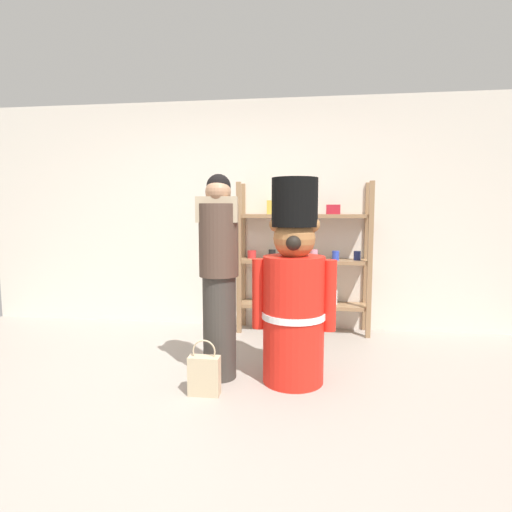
# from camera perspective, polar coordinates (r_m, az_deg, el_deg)

# --- Properties ---
(ground_plane) EXTENTS (6.40, 6.40, 0.00)m
(ground_plane) POSITION_cam_1_polar(r_m,az_deg,el_deg) (3.00, -7.88, -20.52)
(ground_plane) COLOR #9E9389
(back_wall) EXTENTS (6.40, 0.12, 2.60)m
(back_wall) POSITION_cam_1_polar(r_m,az_deg,el_deg) (4.84, -1.15, 5.66)
(back_wall) COLOR silver
(back_wall) RESTS_ON ground_plane
(merchandise_shelf) EXTENTS (1.45, 0.35, 1.66)m
(merchandise_shelf) POSITION_cam_1_polar(r_m,az_deg,el_deg) (4.59, 6.41, -0.15)
(merchandise_shelf) COLOR #93704C
(merchandise_shelf) RESTS_ON ground_plane
(teddy_bear_guard) EXTENTS (0.66, 0.50, 1.60)m
(teddy_bear_guard) POSITION_cam_1_polar(r_m,az_deg,el_deg) (3.23, 5.24, -5.25)
(teddy_bear_guard) COLOR red
(teddy_bear_guard) RESTS_ON ground_plane
(person_shopper) EXTENTS (0.33, 0.31, 1.64)m
(person_shopper) POSITION_cam_1_polar(r_m,az_deg,el_deg) (3.29, -5.15, -2.39)
(person_shopper) COLOR #38332D
(person_shopper) RESTS_ON ground_plane
(shopping_bag) EXTENTS (0.23, 0.10, 0.42)m
(shopping_bag) POSITION_cam_1_polar(r_m,az_deg,el_deg) (3.17, -7.17, -15.95)
(shopping_bag) COLOR #C1AD89
(shopping_bag) RESTS_ON ground_plane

